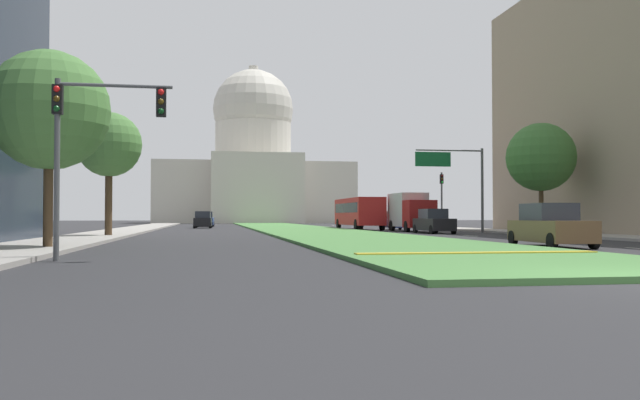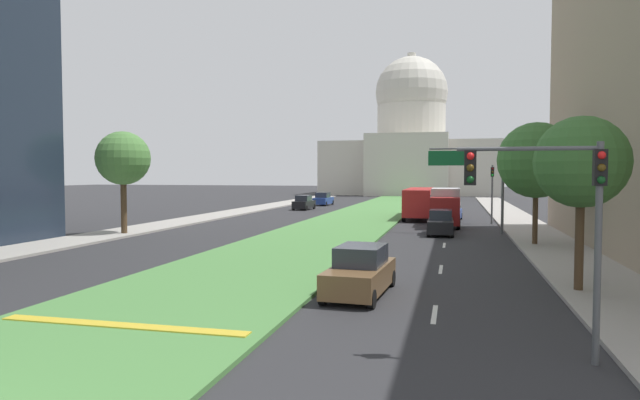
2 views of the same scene
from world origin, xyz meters
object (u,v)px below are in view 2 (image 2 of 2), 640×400
at_px(street_tree_right_near, 581,163).
at_px(street_tree_right_mid, 536,160).
at_px(box_truck_delivery, 445,207).
at_px(overhead_guide_sign, 474,171).
at_px(capitol_building, 411,144).
at_px(city_bus, 420,201).
at_px(sedan_distant, 451,212).
at_px(traffic_light_far_right, 492,186).
at_px(sedan_midblock, 441,223).
at_px(traffic_light_near_right, 560,202).
at_px(sedan_very_far, 323,199).
at_px(street_tree_left_mid, 123,159).
at_px(sedan_far_horizon, 304,203).
at_px(sedan_lead_stopped, 360,272).

relative_size(street_tree_right_near, street_tree_right_mid, 0.87).
bearing_deg(box_truck_delivery, street_tree_right_mid, -64.37).
bearing_deg(overhead_guide_sign, capitol_building, 97.79).
height_order(street_tree_right_near, city_bus, street_tree_right_near).
distance_m(street_tree_right_mid, sedan_distant, 18.95).
relative_size(capitol_building, traffic_light_far_right, 6.97).
bearing_deg(box_truck_delivery, sedan_midblock, -92.16).
relative_size(traffic_light_near_right, sedan_very_far, 1.13).
xyz_separation_m(traffic_light_near_right, street_tree_left_mid, (-25.59, 21.47, 1.72)).
distance_m(street_tree_right_mid, city_bus, 21.45).
bearing_deg(box_truck_delivery, traffic_light_near_right, -84.73).
bearing_deg(street_tree_right_mid, sedan_far_horizon, 127.68).
xyz_separation_m(capitol_building, overhead_guide_sign, (10.55, -77.18, -6.07)).
xyz_separation_m(capitol_building, box_truck_delivery, (8.44, -72.10, -9.03)).
bearing_deg(street_tree_right_near, sedan_midblock, 106.03).
xyz_separation_m(street_tree_right_mid, sedan_very_far, (-22.59, 38.97, -4.41)).
height_order(capitol_building, sedan_distant, capitol_building).
bearing_deg(street_tree_left_mid, traffic_light_near_right, -40.00).
bearing_deg(street_tree_right_near, sedan_very_far, 112.87).
relative_size(street_tree_right_near, sedan_distant, 1.53).
distance_m(street_tree_right_near, street_tree_left_mid, 30.74).
relative_size(street_tree_right_near, city_bus, 0.60).
relative_size(overhead_guide_sign, sedan_very_far, 1.41).
xyz_separation_m(street_tree_right_mid, sedan_distant, (-5.09, 17.70, -4.45)).
height_order(traffic_light_near_right, sedan_distant, traffic_light_near_right).
bearing_deg(street_tree_right_mid, street_tree_right_near, -91.31).
height_order(capitol_building, street_tree_right_mid, capitol_building).
bearing_deg(street_tree_left_mid, sedan_distant, 38.51).
bearing_deg(street_tree_right_near, sedan_far_horizon, 117.41).
bearing_deg(sedan_lead_stopped, traffic_light_near_right, -46.68).
bearing_deg(street_tree_right_mid, traffic_light_near_right, -96.31).
bearing_deg(street_tree_right_mid, street_tree_left_mid, -178.88).
height_order(traffic_light_near_right, street_tree_left_mid, street_tree_left_mid).
bearing_deg(city_bus, sedan_lead_stopped, -90.00).
bearing_deg(city_bus, traffic_light_near_right, -82.15).
height_order(capitol_building, sedan_midblock, capitol_building).
height_order(sedan_lead_stopped, sedan_midblock, sedan_midblock).
bearing_deg(sedan_very_far, traffic_light_near_right, -71.71).
distance_m(traffic_light_near_right, sedan_midblock, 27.54).
relative_size(overhead_guide_sign, box_truck_delivery, 1.02).
bearing_deg(sedan_distant, city_bus, 149.39).
distance_m(traffic_light_far_right, sedan_lead_stopped, 31.61).
bearing_deg(traffic_light_far_right, street_tree_right_mid, -83.90).
xyz_separation_m(traffic_light_near_right, city_bus, (-5.73, 41.54, -2.03)).
distance_m(sedan_lead_stopped, sedan_far_horizon, 47.75).
bearing_deg(sedan_distant, box_truck_delivery, -94.10).
bearing_deg(box_truck_delivery, traffic_light_far_right, 40.35).
height_order(traffic_light_far_right, street_tree_right_near, street_tree_right_near).
bearing_deg(sedan_far_horizon, street_tree_right_near, -62.59).
relative_size(street_tree_left_mid, sedan_lead_stopped, 1.56).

